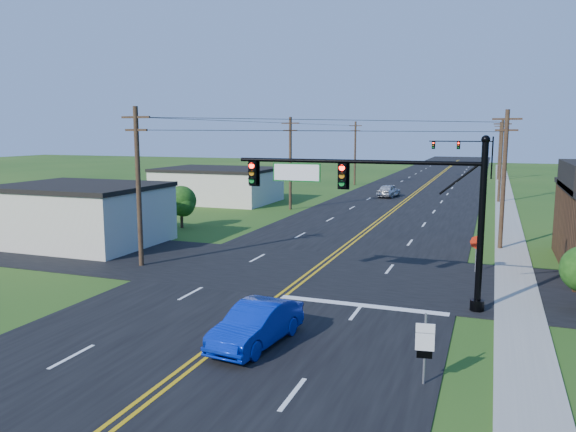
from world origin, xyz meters
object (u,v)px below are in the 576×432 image
at_px(signal_mast_main, 376,197).
at_px(stop_sign, 476,246).
at_px(blue_car, 256,325).
at_px(signal_mast_far, 464,150).
at_px(route_sign, 425,344).

distance_m(signal_mast_main, stop_sign, 8.75).
xyz_separation_m(blue_car, stop_sign, (7.03, 13.76, 0.72)).
distance_m(signal_mast_far, blue_car, 78.94).
bearing_deg(signal_mast_main, route_sign, -68.44).
distance_m(blue_car, route_sign, 6.18).
height_order(blue_car, route_sign, route_sign).
bearing_deg(route_sign, stop_sign, 77.22).
relative_size(signal_mast_main, stop_sign, 5.53).
distance_m(signal_mast_main, signal_mast_far, 72.00).
xyz_separation_m(signal_mast_far, stop_sign, (4.06, -65.04, -3.07)).
height_order(signal_mast_main, signal_mast_far, same).
bearing_deg(signal_mast_far, route_sign, -87.81).
bearing_deg(blue_car, signal_mast_far, 95.08).
distance_m(blue_car, stop_sign, 15.47).
distance_m(signal_mast_far, route_sign, 80.12).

